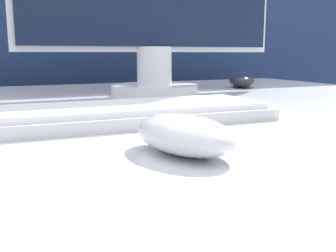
% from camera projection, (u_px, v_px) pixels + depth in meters
% --- Properties ---
extents(partition_panel, '(5.00, 0.03, 1.46)m').
position_uv_depth(partition_panel, '(53.00, 85.00, 1.28)').
color(partition_panel, navy).
rests_on(partition_panel, ground_plane).
extents(computer_mouse_near, '(0.09, 0.13, 0.04)m').
position_uv_depth(computer_mouse_near, '(184.00, 134.00, 0.36)').
color(computer_mouse_near, white).
rests_on(computer_mouse_near, desk).
extents(keyboard, '(0.39, 0.15, 0.02)m').
position_uv_depth(keyboard, '(129.00, 113.00, 0.53)').
color(keyboard, silver).
rests_on(keyboard, desk).
extents(computer_mouse_far, '(0.12, 0.13, 0.04)m').
position_uv_depth(computer_mouse_far, '(242.00, 81.00, 1.06)').
color(computer_mouse_far, '#232328').
rests_on(computer_mouse_far, desk).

